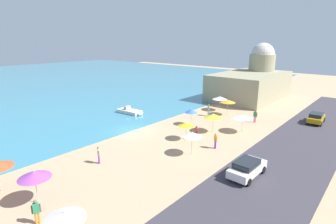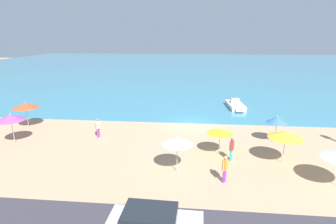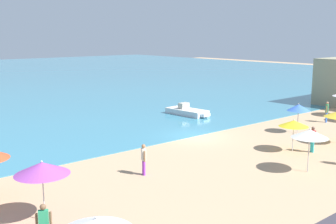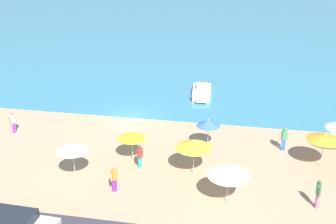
{
  "view_description": "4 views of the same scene",
  "coord_description": "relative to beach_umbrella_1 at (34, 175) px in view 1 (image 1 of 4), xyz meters",
  "views": [
    {
      "loc": [
        -21.3,
        -24.37,
        11.35
      ],
      "look_at": [
        5.78,
        -1.2,
        1.56
      ],
      "focal_mm": 28.0,
      "sensor_mm": 36.0,
      "label": 1
    },
    {
      "loc": [
        -0.02,
        -25.72,
        8.66
      ],
      "look_at": [
        -2.48,
        0.41,
        1.06
      ],
      "focal_mm": 28.0,
      "sensor_mm": 36.0,
      "label": 2
    },
    {
      "loc": [
        -21.54,
        -22.26,
        7.58
      ],
      "look_at": [
        -0.48,
        2.52,
        1.59
      ],
      "focal_mm": 45.0,
      "sensor_mm": 36.0,
      "label": 3
    },
    {
      "loc": [
        9.29,
        -31.98,
        14.34
      ],
      "look_at": [
        3.72,
        -2.27,
        1.76
      ],
      "focal_mm": 45.0,
      "sensor_mm": 36.0,
      "label": 4
    }
  ],
  "objects": [
    {
      "name": "bather_1",
      "position": [
        -1.01,
        -2.27,
        -1.29
      ],
      "size": [
        0.53,
        0.35,
        1.72
      ],
      "color": "orange",
      "rests_on": "ground_plane"
    },
    {
      "name": "skiff_nearshore",
      "position": [
        20.25,
        13.12,
        -1.88
      ],
      "size": [
        2.14,
        4.69,
        1.1
      ],
      "color": "silver",
      "rests_on": "sea"
    },
    {
      "name": "beach_umbrella_5",
      "position": [
        13.95,
        -3.59,
        -0.06
      ],
      "size": [
        2.02,
        2.02,
        2.49
      ],
      "color": "#B2B2B7",
      "rests_on": "ground_plane"
    },
    {
      "name": "beach_umbrella_4",
      "position": [
        29.68,
        0.8,
        -0.04
      ],
      "size": [
        2.34,
        2.34,
        2.49
      ],
      "color": "#B2B2B7",
      "rests_on": "ground_plane"
    },
    {
      "name": "beach_umbrella_1",
      "position": [
        0.0,
        0.0,
        0.0
      ],
      "size": [
        2.25,
        2.25,
        2.58
      ],
      "color": "#B2B2B7",
      "rests_on": "ground_plane"
    },
    {
      "name": "harbor_fortress",
      "position": [
        45.16,
        3.49,
        1.08
      ],
      "size": [
        17.85,
        10.68,
        10.87
      ],
      "color": "gray",
      "rests_on": "ground_plane"
    },
    {
      "name": "beach_umbrella_6",
      "position": [
        23.7,
        -4.49,
        -0.21
      ],
      "size": [
        2.45,
        2.45,
        2.35
      ],
      "color": "#B2B2B7",
      "rests_on": "ground_plane"
    },
    {
      "name": "beach_umbrella_7",
      "position": [
        21.91,
        2.2,
        -0.25
      ],
      "size": [
        1.75,
        1.75,
        2.32
      ],
      "color": "#B2B2B7",
      "rests_on": "ground_plane"
    },
    {
      "name": "coastal_road",
      "position": [
        14.85,
        -11.51,
        -2.22
      ],
      "size": [
        80.0,
        8.0,
        0.06
      ],
      "primitive_type": "cube",
      "color": "#3A353D",
      "rests_on": "ground_plane"
    },
    {
      "name": "bather_4",
      "position": [
        16.93,
        -4.62,
        -1.26
      ],
      "size": [
        0.38,
        0.49,
        1.76
      ],
      "color": "purple",
      "rests_on": "ground_plane"
    },
    {
      "name": "parked_car_0",
      "position": [
        13.33,
        -9.84,
        -1.4
      ],
      "size": [
        4.18,
        1.99,
        1.49
      ],
      "color": "silver",
      "rests_on": "coastal_road"
    },
    {
      "name": "bather_5",
      "position": [
        28.77,
        -4.07,
        -1.25
      ],
      "size": [
        0.22,
        0.57,
        1.79
      ],
      "color": "pink",
      "rests_on": "ground_plane"
    },
    {
      "name": "beach_umbrella_2",
      "position": [
        -0.73,
        -5.44,
        -0.28
      ],
      "size": [
        2.34,
        2.34,
        2.27
      ],
      "color": "#B2B2B7",
      "rests_on": "ground_plane"
    },
    {
      "name": "ground_plane",
      "position": [
        14.85,
        6.49,
        -2.25
      ],
      "size": [
        160.0,
        160.0,
        0.0
      ],
      "primitive_type": "plane",
      "color": "tan"
    },
    {
      "name": "beach_umbrella_8",
      "position": [
        31.32,
        3.16,
        -0.12
      ],
      "size": [
        2.46,
        2.46,
        2.45
      ],
      "color": "#B2B2B7",
      "rests_on": "ground_plane"
    },
    {
      "name": "beach_umbrella_9",
      "position": [
        16.97,
        -0.62,
        -0.37
      ],
      "size": [
        1.93,
        1.93,
        2.15
      ],
      "color": "#B2B2B7",
      "rests_on": "ground_plane"
    },
    {
      "name": "parked_car_1",
      "position": [
        33.93,
        -10.79,
        -1.42
      ],
      "size": [
        4.02,
        2.06,
        1.45
      ],
      "color": "#B08715",
      "rests_on": "coastal_road"
    },
    {
      "name": "bather_2",
      "position": [
        6.61,
        1.93,
        -1.28
      ],
      "size": [
        0.35,
        0.53,
        1.74
      ],
      "color": "purple",
      "rests_on": "ground_plane"
    },
    {
      "name": "bather_3",
      "position": [
        27.35,
        2.81,
        -1.22
      ],
      "size": [
        0.53,
        0.34,
        1.83
      ],
      "color": "blue",
      "rests_on": "ground_plane"
    },
    {
      "name": "bather_0",
      "position": [
        17.75,
        -1.58,
        -1.29
      ],
      "size": [
        0.36,
        0.52,
        1.71
      ],
      "color": "#2DABAF",
      "rests_on": "ground_plane"
    },
    {
      "name": "beach_umbrella_3",
      "position": [
        21.35,
        -1.62,
        -0.11
      ],
      "size": [
        2.41,
        2.41,
        2.46
      ],
      "color": "#B2B2B7",
      "rests_on": "ground_plane"
    }
  ]
}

